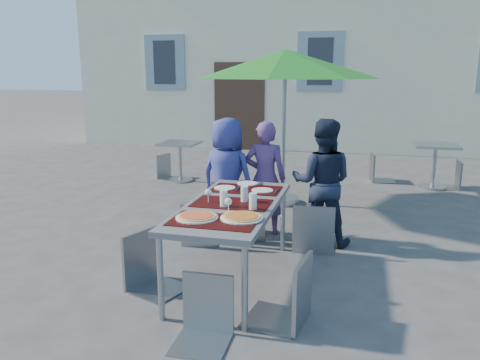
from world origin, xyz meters
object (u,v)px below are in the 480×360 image
(bg_chair_r_1, at_px, (454,158))
(child_2, at_px, (322,182))
(pizza_near_left, at_px, (197,216))
(chair_2, at_px, (315,198))
(bg_chair_l_0, at_px, (167,152))
(pizza_near_right, at_px, (242,217))
(cafe_table_1, at_px, (435,158))
(bg_chair_l_1, at_px, (379,151))
(child_0, at_px, (227,176))
(cafe_table_0, at_px, (180,155))
(patio_umbrella, at_px, (285,65))
(chair_1, at_px, (246,192))
(chair_5, at_px, (204,273))
(bg_chair_r_0, at_px, (240,155))
(chair_0, at_px, (200,198))
(child_1, at_px, (265,178))
(chair_4, at_px, (290,250))
(dining_table, at_px, (232,209))
(chair_3, at_px, (148,227))

(bg_chair_r_1, bearing_deg, child_2, -120.97)
(pizza_near_left, relative_size, chair_2, 0.35)
(chair_2, height_order, bg_chair_l_0, chair_2)
(pizza_near_right, relative_size, cafe_table_1, 0.46)
(bg_chair_l_0, bearing_deg, bg_chair_l_1, 11.43)
(child_0, bearing_deg, cafe_table_0, -43.13)
(patio_umbrella, distance_m, cafe_table_0, 2.76)
(chair_1, bearing_deg, chair_5, -84.27)
(child_2, bearing_deg, bg_chair_r_0, -58.59)
(chair_1, distance_m, chair_2, 0.83)
(chair_1, bearing_deg, chair_0, -148.00)
(child_1, height_order, chair_0, child_1)
(chair_0, relative_size, chair_5, 1.05)
(bg_chair_l_1, bearing_deg, chair_1, -113.85)
(pizza_near_right, height_order, child_1, child_1)
(chair_4, bearing_deg, chair_0, 129.91)
(child_2, relative_size, chair_1, 1.47)
(pizza_near_left, distance_m, chair_1, 1.65)
(pizza_near_right, relative_size, chair_4, 0.34)
(patio_umbrella, distance_m, bg_chair_l_0, 3.04)
(cafe_table_1, bearing_deg, bg_chair_l_0, -174.89)
(pizza_near_left, bearing_deg, pizza_near_right, 12.12)
(child_0, xyz_separation_m, cafe_table_1, (2.77, 3.09, -0.18))
(child_0, distance_m, child_2, 1.14)
(cafe_table_0, relative_size, cafe_table_1, 0.94)
(chair_5, bearing_deg, child_2, 73.94)
(dining_table, distance_m, bg_chair_r_1, 5.20)
(bg_chair_r_0, bearing_deg, cafe_table_1, 8.33)
(chair_0, relative_size, cafe_table_0, 1.31)
(chair_4, xyz_separation_m, chair_5, (-0.57, -0.37, -0.09))
(child_1, relative_size, chair_5, 1.54)
(chair_1, distance_m, bg_chair_r_1, 4.36)
(dining_table, distance_m, pizza_near_right, 0.49)
(bg_chair_l_0, bearing_deg, pizza_near_left, -63.86)
(bg_chair_l_0, xyz_separation_m, bg_chair_r_0, (1.42, -0.06, 0.03))
(chair_3, xyz_separation_m, chair_4, (1.32, -0.31, 0.03))
(cafe_table_0, relative_size, bg_chair_l_0, 0.84)
(pizza_near_right, bearing_deg, child_1, 95.49)
(cafe_table_1, height_order, bg_chair_l_1, bg_chair_l_1)
(cafe_table_0, bearing_deg, bg_chair_r_0, 4.24)
(pizza_near_left, bearing_deg, bg_chair_r_0, 99.98)
(pizza_near_left, height_order, child_0, child_0)
(chair_0, bearing_deg, pizza_near_right, -57.45)
(bg_chair_l_1, bearing_deg, child_0, -118.47)
(child_2, distance_m, bg_chair_r_1, 3.79)
(pizza_near_right, height_order, chair_0, chair_0)
(dining_table, xyz_separation_m, child_2, (0.72, 1.21, 0.02))
(child_1, height_order, bg_chair_r_0, child_1)
(cafe_table_0, distance_m, bg_chair_l_0, 0.35)
(chair_1, height_order, chair_2, chair_2)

